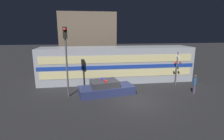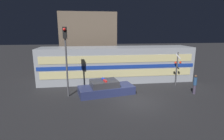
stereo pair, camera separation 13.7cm
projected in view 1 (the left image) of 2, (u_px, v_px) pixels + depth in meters
name	position (u px, v px, depth m)	size (l,w,h in m)	color
ground_plane	(136.00, 102.00, 13.64)	(120.00, 120.00, 0.00)	black
train	(116.00, 64.00, 18.99)	(16.22, 3.17, 3.70)	#999EA5
police_car	(106.00, 88.00, 15.18)	(5.02, 2.78, 1.35)	navy
pedestrian	(195.00, 84.00, 15.15)	(0.29, 0.29, 1.70)	#3F384C
crossing_signal_near	(177.00, 66.00, 17.26)	(0.73, 0.30, 3.37)	#4C4C51
traffic_light_corner	(66.00, 50.00, 13.84)	(0.30, 0.46, 5.71)	#4C4C51
building_left	(88.00, 42.00, 24.72)	(7.28, 5.53, 7.72)	brown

